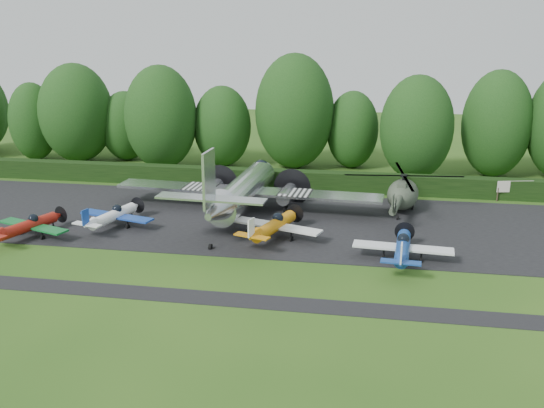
% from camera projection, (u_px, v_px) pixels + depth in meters
% --- Properties ---
extents(ground, '(160.00, 160.00, 0.00)m').
position_uv_depth(ground, '(189.00, 260.00, 44.82)').
color(ground, '#275016').
rests_on(ground, ground).
extents(apron, '(70.00, 18.00, 0.01)m').
position_uv_depth(apron, '(222.00, 219.00, 54.26)').
color(apron, black).
rests_on(apron, ground).
extents(taxiway_verge, '(70.00, 2.00, 0.00)m').
position_uv_depth(taxiway_verge, '(161.00, 295.00, 39.15)').
color(taxiway_verge, black).
rests_on(taxiway_verge, ground).
extents(hedgerow, '(90.00, 1.60, 2.00)m').
position_uv_depth(hedgerow, '(247.00, 187.00, 64.64)').
color(hedgerow, black).
rests_on(hedgerow, ground).
extents(transport_plane, '(25.11, 19.26, 8.05)m').
position_uv_depth(transport_plane, '(243.00, 191.00, 54.85)').
color(transport_plane, silver).
rests_on(transport_plane, ground).
extents(light_plane_red, '(6.84, 7.19, 2.63)m').
position_uv_depth(light_plane_red, '(28.00, 226.00, 49.03)').
color(light_plane_red, '#9A190E').
rests_on(light_plane_red, ground).
extents(light_plane_white, '(6.86, 7.22, 2.64)m').
position_uv_depth(light_plane_white, '(113.00, 216.00, 51.54)').
color(light_plane_white, white).
rests_on(light_plane_white, ground).
extents(light_plane_orange, '(7.56, 7.95, 2.90)m').
position_uv_depth(light_plane_orange, '(274.00, 226.00, 48.68)').
color(light_plane_orange, orange).
rests_on(light_plane_orange, ground).
extents(light_plane_blue, '(7.29, 7.66, 2.80)m').
position_uv_depth(light_plane_blue, '(403.00, 248.00, 44.05)').
color(light_plane_blue, navy).
rests_on(light_plane_blue, ground).
extents(helicopter, '(10.84, 12.69, 3.49)m').
position_uv_depth(helicopter, '(403.00, 192.00, 55.87)').
color(helicopter, '#364132').
rests_on(helicopter, ground).
extents(sign_board, '(3.59, 0.13, 2.02)m').
position_uv_depth(sign_board, '(515.00, 187.00, 59.31)').
color(sign_board, '#3F3326').
rests_on(sign_board, ground).
extents(tree_0, '(6.15, 6.15, 9.22)m').
position_uv_depth(tree_0, '(352.00, 130.00, 72.08)').
color(tree_0, black).
rests_on(tree_0, ground).
extents(tree_1, '(8.03, 8.03, 11.55)m').
position_uv_depth(tree_1, '(417.00, 128.00, 66.49)').
color(tree_1, black).
rests_on(tree_1, ground).
extents(tree_2, '(9.31, 9.31, 13.56)m').
position_uv_depth(tree_2, '(294.00, 112.00, 71.35)').
color(tree_2, black).
rests_on(tree_2, ground).
extents(tree_3, '(7.65, 7.65, 12.01)m').
position_uv_depth(tree_3, '(497.00, 124.00, 67.50)').
color(tree_3, black).
rests_on(tree_3, ground).
extents(tree_4, '(6.29, 6.29, 8.71)m').
position_uv_depth(tree_4, '(126.00, 126.00, 76.30)').
color(tree_4, black).
rests_on(tree_4, ground).
extents(tree_5, '(5.93, 5.93, 9.79)m').
position_uv_depth(tree_5, '(33.00, 122.00, 76.19)').
color(tree_5, black).
rests_on(tree_5, ground).
extents(tree_7, '(9.03, 9.03, 12.20)m').
position_uv_depth(tree_7, '(76.00, 113.00, 74.91)').
color(tree_7, black).
rests_on(tree_7, ground).
extents(tree_10, '(8.50, 8.50, 12.25)m').
position_uv_depth(tree_10, '(161.00, 118.00, 71.21)').
color(tree_10, black).
rests_on(tree_10, ground).
extents(tree_11, '(6.92, 6.92, 9.73)m').
position_uv_depth(tree_11, '(222.00, 126.00, 72.75)').
color(tree_11, black).
rests_on(tree_11, ground).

